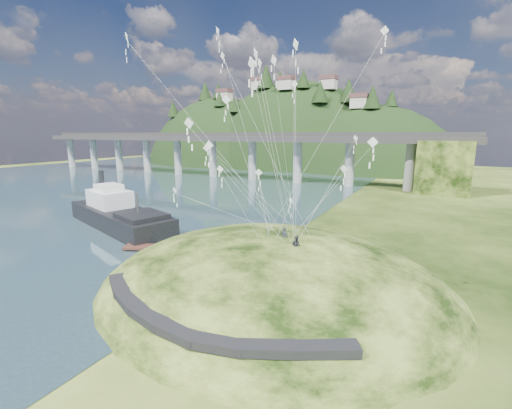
% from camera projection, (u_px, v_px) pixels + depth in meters
% --- Properties ---
extents(ground, '(320.00, 320.00, 0.00)m').
position_uv_depth(ground, '(195.00, 276.00, 35.78)').
color(ground, black).
rests_on(ground, ground).
extents(water, '(240.00, 240.00, 0.00)m').
position_uv_depth(water, '(57.00, 187.00, 95.17)').
color(water, '#314F5A').
rests_on(water, ground).
extents(grass_hill, '(36.00, 32.00, 13.00)m').
position_uv_depth(grass_hill, '(272.00, 299.00, 34.07)').
color(grass_hill, black).
rests_on(grass_hill, ground).
extents(footpath, '(22.29, 5.84, 0.83)m').
position_uv_depth(footpath, '(191.00, 320.00, 23.49)').
color(footpath, black).
rests_on(footpath, ground).
extents(bridge, '(160.00, 11.00, 15.00)m').
position_uv_depth(bridge, '(268.00, 150.00, 106.46)').
color(bridge, '#2D2B2B').
rests_on(bridge, ground).
extents(far_ridge, '(153.00, 70.00, 94.50)m').
position_uv_depth(far_ridge, '(284.00, 181.00, 162.79)').
color(far_ridge, black).
rests_on(far_ridge, ground).
extents(work_barge, '(25.37, 13.59, 8.57)m').
position_uv_depth(work_barge, '(118.00, 214.00, 54.56)').
color(work_barge, black).
rests_on(work_barge, ground).
extents(wooden_dock, '(12.00, 6.79, 0.88)m').
position_uv_depth(wooden_dock, '(172.00, 248.00, 43.64)').
color(wooden_dock, '#3C1F18').
rests_on(wooden_dock, ground).
extents(kite_flyers, '(2.73, 2.24, 1.98)m').
position_uv_depth(kite_flyers, '(292.00, 233.00, 30.99)').
color(kite_flyers, '#242530').
rests_on(kite_flyers, ground).
extents(kite_swarm, '(19.63, 17.39, 19.66)m').
position_uv_depth(kite_swarm, '(253.00, 110.00, 29.74)').
color(kite_swarm, white).
rests_on(kite_swarm, ground).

